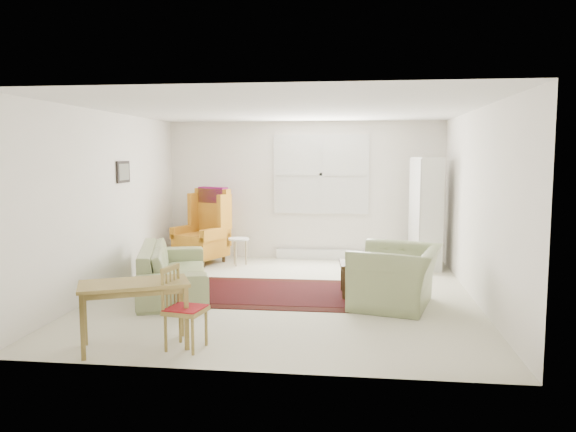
# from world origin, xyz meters

# --- Properties ---
(room) EXTENTS (5.04, 5.54, 2.51)m
(room) POSITION_xyz_m (0.02, 0.21, 1.26)
(room) COLOR beige
(room) RESTS_ON ground
(rug) EXTENTS (2.71, 1.75, 0.03)m
(rug) POSITION_xyz_m (-0.10, 0.06, 0.01)
(rug) COLOR black
(rug) RESTS_ON ground
(sofa) EXTENTS (1.51, 2.40, 0.90)m
(sofa) POSITION_xyz_m (-1.56, -0.04, 0.45)
(sofa) COLOR gray
(sofa) RESTS_ON ground
(armchair) EXTENTS (1.28, 1.38, 0.91)m
(armchair) POSITION_xyz_m (1.46, -0.39, 0.45)
(armchair) COLOR gray
(armchair) RESTS_ON ground
(wingback_chair) EXTENTS (1.04, 1.06, 1.33)m
(wingback_chair) POSITION_xyz_m (-1.77, 2.07, 0.66)
(wingback_chair) COLOR orange
(wingback_chair) RESTS_ON ground
(coffee_table) EXTENTS (0.60, 0.60, 0.46)m
(coffee_table) POSITION_xyz_m (1.02, 0.09, 0.23)
(coffee_table) COLOR #3C2712
(coffee_table) RESTS_ON ground
(stool) EXTENTS (0.45, 0.45, 0.48)m
(stool) POSITION_xyz_m (-1.06, 1.96, 0.24)
(stool) COLOR white
(stool) RESTS_ON ground
(cabinet) EXTENTS (0.50, 0.79, 1.86)m
(cabinet) POSITION_xyz_m (2.10, 2.07, 0.93)
(cabinet) COLOR silver
(cabinet) RESTS_ON ground
(desk) EXTENTS (1.16, 0.91, 0.66)m
(desk) POSITION_xyz_m (-1.21, -2.26, 0.33)
(desk) COLOR olive
(desk) RESTS_ON ground
(desk_chair) EXTENTS (0.42, 0.42, 0.82)m
(desk_chair) POSITION_xyz_m (-0.70, -2.24, 0.41)
(desk_chair) COLOR olive
(desk_chair) RESTS_ON ground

